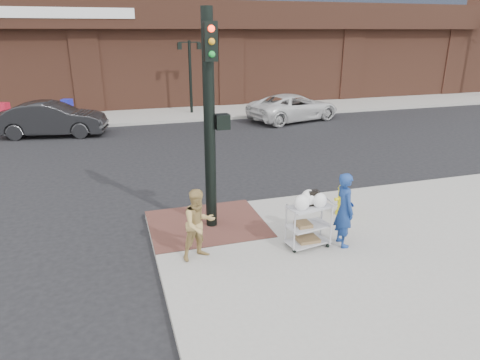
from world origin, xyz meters
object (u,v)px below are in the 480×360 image
object	(u,v)px
fire_hydrant	(342,199)
woman_blue	(344,210)
traffic_signal_pole	(211,117)
minivan_white	(294,107)
pedestrian_tan	(199,224)
lamp_post	(190,69)
sedan_dark	(52,119)
utility_cart	(309,222)

from	to	relation	value
fire_hydrant	woman_blue	bearing A→B (deg)	-118.90
traffic_signal_pole	minivan_white	distance (m)	14.33
pedestrian_tan	lamp_post	bearing A→B (deg)	61.80
traffic_signal_pole	sedan_dark	xyz separation A→B (m)	(-4.70, 11.99, -2.04)
lamp_post	utility_cart	bearing A→B (deg)	-92.50
traffic_signal_pole	minivan_white	xyz separation A→B (m)	(7.50, 12.03, -2.11)
traffic_signal_pole	woman_blue	distance (m)	3.60
fire_hydrant	lamp_post	bearing A→B (deg)	93.14
pedestrian_tan	minivan_white	size ratio (longest dim) A/B	0.29
lamp_post	traffic_signal_pole	size ratio (longest dim) A/B	0.80
utility_cart	fire_hydrant	size ratio (longest dim) A/B	1.58
sedan_dark	woman_blue	bearing A→B (deg)	-142.47
lamp_post	pedestrian_tan	world-z (taller)	lamp_post
pedestrian_tan	fire_hydrant	xyz separation A→B (m)	(3.97, 1.11, -0.34)
pedestrian_tan	sedan_dark	distance (m)	14.03
pedestrian_tan	woman_blue	bearing A→B (deg)	-24.30
woman_blue	fire_hydrant	world-z (taller)	woman_blue
lamp_post	woman_blue	world-z (taller)	lamp_post
woman_blue	utility_cart	size ratio (longest dim) A/B	1.30
traffic_signal_pole	pedestrian_tan	bearing A→B (deg)	-113.88
woman_blue	minivan_white	world-z (taller)	woman_blue
pedestrian_tan	utility_cart	distance (m)	2.39
woman_blue	sedan_dark	size ratio (longest dim) A/B	0.35
minivan_white	fire_hydrant	distance (m)	13.04
traffic_signal_pole	minivan_white	size ratio (longest dim) A/B	0.97
lamp_post	fire_hydrant	world-z (taller)	lamp_post
lamp_post	pedestrian_tan	size ratio (longest dim) A/B	2.64
woman_blue	pedestrian_tan	bearing A→B (deg)	89.19
woman_blue	sedan_dark	bearing A→B (deg)	33.48
woman_blue	fire_hydrant	size ratio (longest dim) A/B	2.06
traffic_signal_pole	fire_hydrant	bearing A→B (deg)	-5.58
lamp_post	pedestrian_tan	bearing A→B (deg)	-100.58
sedan_dark	utility_cart	xyz separation A→B (m)	(6.44, -13.65, -0.06)
sedan_dark	lamp_post	bearing A→B (deg)	-55.80
traffic_signal_pole	pedestrian_tan	size ratio (longest dim) A/B	3.30
pedestrian_tan	fire_hydrant	world-z (taller)	pedestrian_tan
traffic_signal_pole	pedestrian_tan	xyz separation A→B (m)	(-0.64, -1.44, -1.92)
utility_cart	pedestrian_tan	bearing A→B (deg)	174.76
sedan_dark	fire_hydrant	xyz separation A→B (m)	(8.03, -12.31, -0.23)
woman_blue	pedestrian_tan	world-z (taller)	woman_blue
sedan_dark	pedestrian_tan	bearing A→B (deg)	-153.23
pedestrian_tan	sedan_dark	size ratio (longest dim) A/B	0.32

